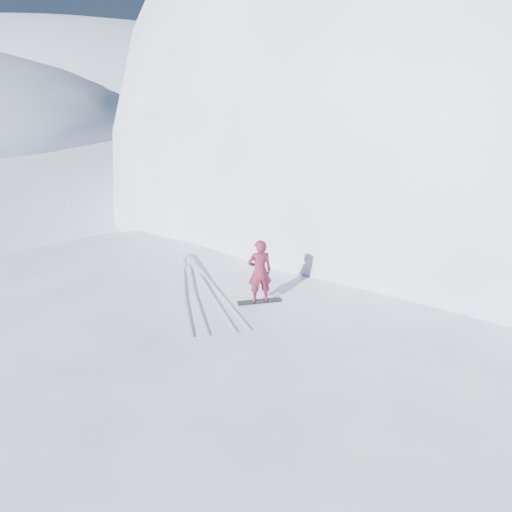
{
  "coord_description": "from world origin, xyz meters",
  "views": [
    {
      "loc": [
        -1.25,
        -8.34,
        9.31
      ],
      "look_at": [
        0.22,
        4.89,
        3.5
      ],
      "focal_mm": 32.0,
      "sensor_mm": 36.0,
      "label": 1
    }
  ],
  "objects": [
    {
      "name": "snowboard",
      "position": [
        0.22,
        3.89,
        2.41
      ],
      "size": [
        1.38,
        0.37,
        0.02
      ],
      "primitive_type": "cube",
      "rotation": [
        0.0,
        0.0,
        0.08
      ],
      "color": "black",
      "rests_on": "near_ridge"
    },
    {
      "name": "near_ridge",
      "position": [
        1.0,
        3.0,
        0.0
      ],
      "size": [
        36.0,
        28.0,
        4.8
      ],
      "primitive_type": "ellipsoid",
      "color": "white",
      "rests_on": "ground"
    },
    {
      "name": "peak_shoulder",
      "position": [
        10.0,
        20.0,
        0.0
      ],
      "size": [
        28.0,
        24.0,
        18.0
      ],
      "primitive_type": "ellipsoid",
      "color": "white",
      "rests_on": "ground"
    },
    {
      "name": "far_ridge_c",
      "position": [
        -40.0,
        110.0,
        0.0
      ],
      "size": [
        140.0,
        90.0,
        36.0
      ],
      "primitive_type": "ellipsoid",
      "color": "white",
      "rests_on": "ground"
    },
    {
      "name": "snowboarder",
      "position": [
        0.22,
        3.89,
        3.43
      ],
      "size": [
        0.77,
        0.54,
        2.01
      ],
      "primitive_type": "imported",
      "rotation": [
        0.0,
        0.0,
        3.23
      ],
      "color": "maroon",
      "rests_on": "snowboard"
    },
    {
      "name": "wind_bumps",
      "position": [
        -0.56,
        2.12,
        0.0
      ],
      "size": [
        16.0,
        14.4,
        1.0
      ],
      "color": "white",
      "rests_on": "ground"
    },
    {
      "name": "ground",
      "position": [
        0.0,
        0.0,
        0.0
      ],
      "size": [
        400.0,
        400.0,
        0.0
      ],
      "primitive_type": "plane",
      "color": "white",
      "rests_on": "ground"
    },
    {
      "name": "summit_peak",
      "position": [
        22.0,
        26.0,
        0.0
      ],
      "size": [
        60.0,
        56.0,
        56.0
      ],
      "primitive_type": "ellipsoid",
      "color": "white",
      "rests_on": "ground"
    },
    {
      "name": "board_tracks",
      "position": [
        -1.66,
        5.13,
        2.42
      ],
      "size": [
        2.37,
        5.96,
        0.04
      ],
      "color": "silver",
      "rests_on": "ground"
    }
  ]
}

